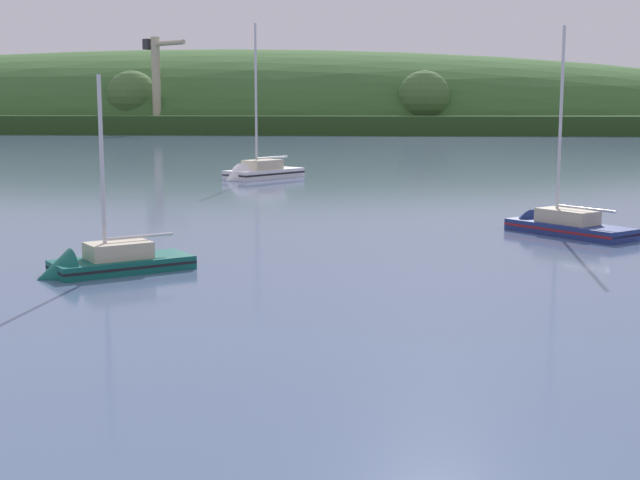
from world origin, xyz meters
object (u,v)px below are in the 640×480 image
Objects in this scene: dockside_crane at (157,87)px; sailboat_far_left at (556,231)px; sailboat_near_mooring at (256,176)px; sailboat_outer_reach at (104,270)px.

dockside_crane is 168.54m from sailboat_far_left.
sailboat_near_mooring is 1.70× the size of sailboat_outer_reach.
sailboat_outer_reach is (-1.21, -44.23, -0.12)m from sailboat_near_mooring.
dockside_crane is at bearing -125.50° from sailboat_near_mooring.
sailboat_far_left is 1.32× the size of sailboat_outer_reach.
dockside_crane is 2.51× the size of sailboat_outer_reach.
sailboat_far_left is at bearing -30.64° from dockside_crane.
dockside_crane is 1.91× the size of sailboat_far_left.
sailboat_near_mooring is at bearing -33.72° from dockside_crane.
dockside_crane is at bearing -18.71° from sailboat_far_left.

